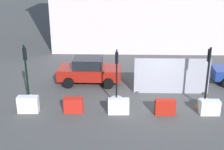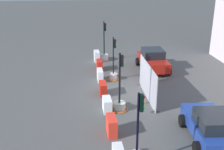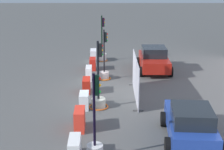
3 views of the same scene
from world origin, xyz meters
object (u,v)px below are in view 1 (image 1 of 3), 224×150
at_px(traffic_light_0, 29,98).
at_px(construction_barrier_0, 28,104).
at_px(traffic_light_2, 205,99).
at_px(traffic_light_1, 116,97).
at_px(construction_barrier_4, 210,107).
at_px(construction_barrier_1, 74,105).
at_px(construction_barrier_2, 119,106).
at_px(construction_barrier_3, 165,107).
at_px(car_red_compact, 89,70).

distance_m(traffic_light_0, construction_barrier_0, 0.68).
bearing_deg(traffic_light_0, traffic_light_2, 0.48).
xyz_separation_m(traffic_light_1, construction_barrier_0, (-4.57, -0.93, -0.03)).
distance_m(traffic_light_2, construction_barrier_4, 0.73).
xyz_separation_m(construction_barrier_1, construction_barrier_4, (7.01, -0.05, -0.01)).
xyz_separation_m(construction_barrier_0, construction_barrier_1, (2.35, 0.07, -0.05)).
bearing_deg(construction_barrier_2, traffic_light_2, 9.70).
relative_size(traffic_light_0, construction_barrier_1, 3.44).
bearing_deg(traffic_light_2, traffic_light_0, -179.52).
bearing_deg(construction_barrier_4, construction_barrier_0, -179.84).
xyz_separation_m(traffic_light_0, construction_barrier_3, (7.21, -0.69, -0.12)).
distance_m(traffic_light_0, car_red_compact, 4.64).
xyz_separation_m(construction_barrier_1, construction_barrier_3, (4.73, -0.10, 0.00)).
height_order(traffic_light_0, construction_barrier_2, traffic_light_0).
bearing_deg(construction_barrier_1, construction_barrier_2, -2.83).
bearing_deg(traffic_light_0, construction_barrier_4, -3.84).
distance_m(traffic_light_0, construction_barrier_3, 7.25).
height_order(traffic_light_0, construction_barrier_3, traffic_light_0).
bearing_deg(traffic_light_2, construction_barrier_1, -174.49).
relative_size(construction_barrier_0, car_red_compact, 0.27).
height_order(traffic_light_0, construction_barrier_0, traffic_light_0).
bearing_deg(construction_barrier_0, traffic_light_0, 101.75).
xyz_separation_m(traffic_light_0, construction_barrier_2, (4.83, -0.71, -0.10)).
xyz_separation_m(construction_barrier_4, car_red_compact, (-6.59, 4.24, 0.44)).
height_order(construction_barrier_2, construction_barrier_3, construction_barrier_2).
xyz_separation_m(traffic_light_1, construction_barrier_2, (0.12, -0.98, -0.06)).
distance_m(traffic_light_1, traffic_light_2, 4.72).
height_order(construction_barrier_2, construction_barrier_4, construction_barrier_2).
xyz_separation_m(construction_barrier_2, car_red_compact, (-1.92, 4.31, 0.41)).
height_order(traffic_light_1, construction_barrier_4, traffic_light_1).
bearing_deg(construction_barrier_3, car_red_compact, 135.07).
distance_m(construction_barrier_0, construction_barrier_2, 4.69).
relative_size(traffic_light_2, construction_barrier_2, 3.08).
xyz_separation_m(construction_barrier_1, car_red_compact, (0.43, 4.19, 0.43)).
height_order(traffic_light_1, construction_barrier_3, traffic_light_1).
relative_size(traffic_light_1, construction_barrier_2, 2.88).
bearing_deg(traffic_light_1, construction_barrier_3, -20.88).
xyz_separation_m(construction_barrier_3, car_red_compact, (-4.30, 4.29, 0.43)).
height_order(construction_barrier_1, construction_barrier_2, construction_barrier_2).
bearing_deg(construction_barrier_0, car_red_compact, 56.97).
xyz_separation_m(construction_barrier_3, construction_barrier_4, (2.29, 0.05, -0.01)).
bearing_deg(car_red_compact, construction_barrier_4, -32.78).
bearing_deg(construction_barrier_1, traffic_light_0, 166.65).
bearing_deg(traffic_light_1, construction_barrier_0, -168.46).
distance_m(traffic_light_1, construction_barrier_0, 4.66).
bearing_deg(traffic_light_1, construction_barrier_4, -10.72).
relative_size(construction_barrier_2, car_red_compact, 0.27).
xyz_separation_m(traffic_light_2, construction_barrier_2, (-4.59, -0.78, -0.09)).
bearing_deg(traffic_light_1, traffic_light_0, -176.72).
xyz_separation_m(traffic_light_2, construction_barrier_0, (-9.28, -0.74, -0.06)).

